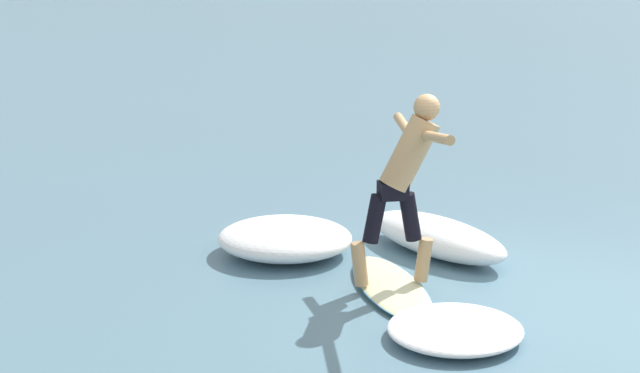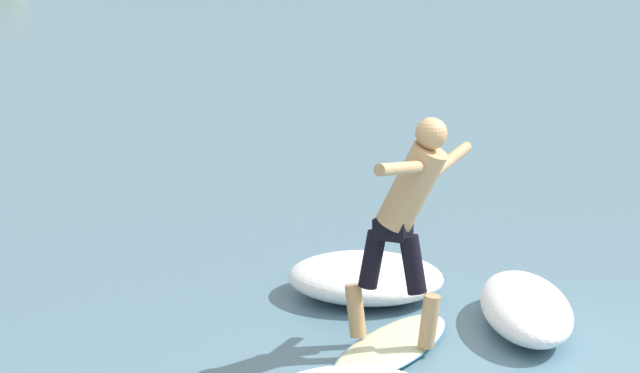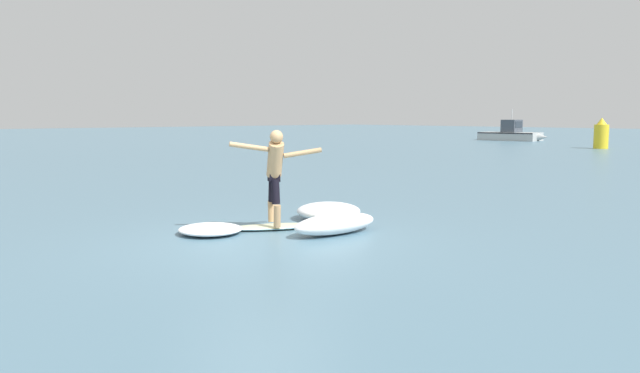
% 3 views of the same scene
% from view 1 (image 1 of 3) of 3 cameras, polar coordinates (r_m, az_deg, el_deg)
% --- Properties ---
extents(ground_plane, '(200.00, 200.00, 0.00)m').
position_cam_1_polar(ground_plane, '(10.09, 11.26, -5.87)').
color(ground_plane, slate).
extents(surfboard, '(1.34, 1.96, 0.22)m').
position_cam_1_polar(surfboard, '(10.06, 3.87, -5.43)').
color(surfboard, beige).
rests_on(surfboard, ground).
extents(surfer, '(1.06, 1.55, 1.79)m').
position_cam_1_polar(surfer, '(9.79, 4.64, 0.77)').
color(surfer, tan).
rests_on(surfer, surfboard).
extents(wave_foam_at_tail, '(1.91, 1.91, 0.34)m').
position_cam_1_polar(wave_foam_at_tail, '(11.06, -1.88, -2.78)').
color(wave_foam_at_tail, white).
rests_on(wave_foam_at_tail, ground).
extents(wave_foam_at_nose, '(1.39, 1.38, 0.17)m').
position_cam_1_polar(wave_foam_at_nose, '(9.05, 7.23, -7.55)').
color(wave_foam_at_nose, white).
rests_on(wave_foam_at_nose, ground).
extents(wave_foam_beside, '(0.73, 1.83, 0.37)m').
position_cam_1_polar(wave_foam_beside, '(11.14, 6.28, -2.67)').
color(wave_foam_beside, white).
rests_on(wave_foam_beside, ground).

